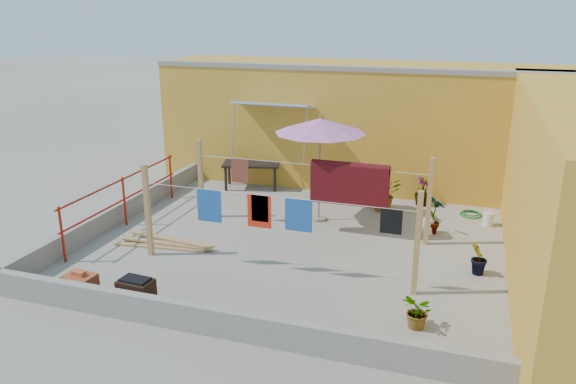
{
  "coord_description": "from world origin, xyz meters",
  "views": [
    {
      "loc": [
        3.14,
        -10.02,
        4.51
      ],
      "look_at": [
        -0.27,
        0.3,
        0.98
      ],
      "focal_mm": 35.0,
      "sensor_mm": 36.0,
      "label": 1
    }
  ],
  "objects_px": {
    "patio_umbrella": "(320,126)",
    "brick_stack": "(80,285)",
    "water_jug_a": "(428,226)",
    "plant_back_a": "(384,194)",
    "green_hose": "(471,214)",
    "brazier": "(136,292)",
    "outdoor_table": "(251,165)",
    "water_jug_b": "(488,219)",
    "white_basin": "(262,326)"
  },
  "relations": [
    {
      "from": "brazier",
      "to": "outdoor_table",
      "type": "bearing_deg",
      "value": 95.29
    },
    {
      "from": "brick_stack",
      "to": "brazier",
      "type": "relative_size",
      "value": 0.96
    },
    {
      "from": "brick_stack",
      "to": "outdoor_table",
      "type": "bearing_deg",
      "value": 85.71
    },
    {
      "from": "green_hose",
      "to": "plant_back_a",
      "type": "height_order",
      "value": "plant_back_a"
    },
    {
      "from": "water_jug_a",
      "to": "plant_back_a",
      "type": "distance_m",
      "value": 1.61
    },
    {
      "from": "brazier",
      "to": "water_jug_b",
      "type": "height_order",
      "value": "brazier"
    },
    {
      "from": "brazier",
      "to": "white_basin",
      "type": "distance_m",
      "value": 2.14
    },
    {
      "from": "white_basin",
      "to": "water_jug_b",
      "type": "relative_size",
      "value": 1.26
    },
    {
      "from": "brick_stack",
      "to": "water_jug_b",
      "type": "height_order",
      "value": "brick_stack"
    },
    {
      "from": "brazier",
      "to": "green_hose",
      "type": "xyz_separation_m",
      "value": [
        4.99,
        6.03,
        -0.2
      ]
    },
    {
      "from": "white_basin",
      "to": "patio_umbrella",
      "type": "bearing_deg",
      "value": 94.98
    },
    {
      "from": "outdoor_table",
      "to": "plant_back_a",
      "type": "height_order",
      "value": "plant_back_a"
    },
    {
      "from": "brick_stack",
      "to": "water_jug_a",
      "type": "relative_size",
      "value": 1.44
    },
    {
      "from": "water_jug_a",
      "to": "water_jug_b",
      "type": "bearing_deg",
      "value": 35.72
    },
    {
      "from": "outdoor_table",
      "to": "water_jug_a",
      "type": "relative_size",
      "value": 4.31
    },
    {
      "from": "water_jug_a",
      "to": "green_hose",
      "type": "relative_size",
      "value": 0.74
    },
    {
      "from": "outdoor_table",
      "to": "water_jug_a",
      "type": "distance_m",
      "value": 5.09
    },
    {
      "from": "brick_stack",
      "to": "water_jug_a",
      "type": "xyz_separation_m",
      "value": [
        5.22,
        4.61,
        -0.03
      ]
    },
    {
      "from": "white_basin",
      "to": "outdoor_table",
      "type": "bearing_deg",
      "value": 113.09
    },
    {
      "from": "green_hose",
      "to": "patio_umbrella",
      "type": "bearing_deg",
      "value": -157.15
    },
    {
      "from": "brick_stack",
      "to": "green_hose",
      "type": "xyz_separation_m",
      "value": [
        6.06,
        6.03,
        -0.16
      ]
    },
    {
      "from": "patio_umbrella",
      "to": "green_hose",
      "type": "relative_size",
      "value": 4.73
    },
    {
      "from": "plant_back_a",
      "to": "brazier",
      "type": "bearing_deg",
      "value": -117.76
    },
    {
      "from": "outdoor_table",
      "to": "water_jug_b",
      "type": "xyz_separation_m",
      "value": [
        5.95,
        -0.92,
        -0.47
      ]
    },
    {
      "from": "brazier",
      "to": "plant_back_a",
      "type": "height_order",
      "value": "plant_back_a"
    },
    {
      "from": "green_hose",
      "to": "plant_back_a",
      "type": "relative_size",
      "value": 0.61
    },
    {
      "from": "outdoor_table",
      "to": "brick_stack",
      "type": "distance_m",
      "value": 6.43
    },
    {
      "from": "brazier",
      "to": "plant_back_a",
      "type": "xyz_separation_m",
      "value": [
        3.02,
        5.74,
        0.18
      ]
    },
    {
      "from": "white_basin",
      "to": "plant_back_a",
      "type": "bearing_deg",
      "value": 81.22
    },
    {
      "from": "brazier",
      "to": "green_hose",
      "type": "height_order",
      "value": "brazier"
    },
    {
      "from": "patio_umbrella",
      "to": "green_hose",
      "type": "xyz_separation_m",
      "value": [
        3.26,
        1.37,
        -2.1
      ]
    },
    {
      "from": "water_jug_a",
      "to": "plant_back_a",
      "type": "relative_size",
      "value": 0.45
    },
    {
      "from": "brick_stack",
      "to": "brazier",
      "type": "xyz_separation_m",
      "value": [
        1.07,
        0.0,
        0.05
      ]
    },
    {
      "from": "brick_stack",
      "to": "plant_back_a",
      "type": "height_order",
      "value": "plant_back_a"
    },
    {
      "from": "outdoor_table",
      "to": "brazier",
      "type": "height_order",
      "value": "outdoor_table"
    },
    {
      "from": "brazier",
      "to": "water_jug_a",
      "type": "height_order",
      "value": "brazier"
    },
    {
      "from": "brick_stack",
      "to": "brazier",
      "type": "distance_m",
      "value": 1.07
    },
    {
      "from": "patio_umbrella",
      "to": "brick_stack",
      "type": "xyz_separation_m",
      "value": [
        -2.8,
        -4.65,
        -1.94
      ]
    },
    {
      "from": "plant_back_a",
      "to": "brick_stack",
      "type": "bearing_deg",
      "value": -125.49
    },
    {
      "from": "brick_stack",
      "to": "plant_back_a",
      "type": "relative_size",
      "value": 0.65
    },
    {
      "from": "water_jug_b",
      "to": "outdoor_table",
      "type": "bearing_deg",
      "value": 171.19
    },
    {
      "from": "outdoor_table",
      "to": "brazier",
      "type": "distance_m",
      "value": 6.44
    },
    {
      "from": "white_basin",
      "to": "water_jug_b",
      "type": "bearing_deg",
      "value": 59.56
    },
    {
      "from": "outdoor_table",
      "to": "white_basin",
      "type": "relative_size",
      "value": 3.68
    },
    {
      "from": "brick_stack",
      "to": "plant_back_a",
      "type": "xyz_separation_m",
      "value": [
        4.1,
        5.74,
        0.22
      ]
    },
    {
      "from": "patio_umbrella",
      "to": "water_jug_b",
      "type": "xyz_separation_m",
      "value": [
        3.62,
        0.82,
        -1.98
      ]
    },
    {
      "from": "white_basin",
      "to": "brick_stack",
      "type": "bearing_deg",
      "value": 180.0
    },
    {
      "from": "green_hose",
      "to": "outdoor_table",
      "type": "bearing_deg",
      "value": 176.17
    },
    {
      "from": "water_jug_b",
      "to": "green_hose",
      "type": "xyz_separation_m",
      "value": [
        -0.37,
        0.55,
        -0.12
      ]
    },
    {
      "from": "brick_stack",
      "to": "green_hose",
      "type": "relative_size",
      "value": 1.07
    }
  ]
}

